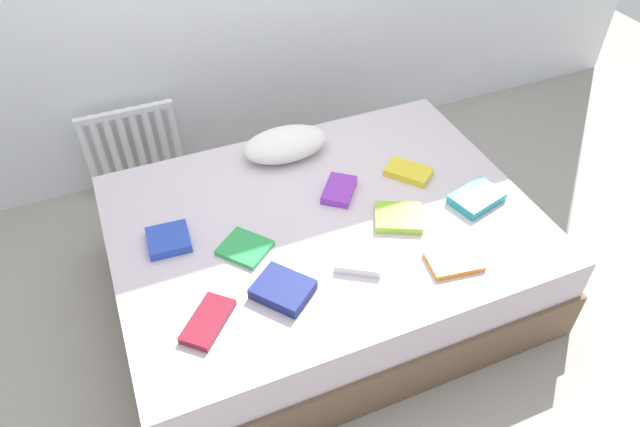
{
  "coord_description": "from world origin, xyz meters",
  "views": [
    {
      "loc": [
        -0.78,
        -1.83,
        2.36
      ],
      "look_at": [
        0.0,
        0.05,
        0.48
      ],
      "focal_mm": 32.34,
      "sensor_mm": 36.0,
      "label": 1
    }
  ],
  "objects_px": {
    "textbook_green": "(245,248)",
    "textbook_teal": "(477,198)",
    "bed": "(324,254)",
    "radiator": "(132,143)",
    "textbook_blue": "(169,240)",
    "textbook_orange": "(454,261)",
    "pillow": "(284,144)",
    "textbook_purple": "(339,190)",
    "textbook_navy": "(283,289)",
    "textbook_white": "(360,262)",
    "textbook_yellow": "(408,172)",
    "textbook_maroon": "(208,321)",
    "textbook_lime": "(398,217)"
  },
  "relations": [
    {
      "from": "textbook_green",
      "to": "textbook_teal",
      "type": "relative_size",
      "value": 0.83
    },
    {
      "from": "bed",
      "to": "radiator",
      "type": "xyz_separation_m",
      "value": [
        -0.74,
        1.2,
        0.09
      ]
    },
    {
      "from": "textbook_blue",
      "to": "textbook_orange",
      "type": "bearing_deg",
      "value": -24.36
    },
    {
      "from": "textbook_blue",
      "to": "bed",
      "type": "bearing_deg",
      "value": -4.92
    },
    {
      "from": "pillow",
      "to": "textbook_orange",
      "type": "xyz_separation_m",
      "value": [
        0.41,
        -1.01,
        -0.06
      ]
    },
    {
      "from": "textbook_purple",
      "to": "textbook_navy",
      "type": "height_order",
      "value": "textbook_navy"
    },
    {
      "from": "textbook_teal",
      "to": "textbook_blue",
      "type": "bearing_deg",
      "value": 153.28
    },
    {
      "from": "radiator",
      "to": "textbook_white",
      "type": "xyz_separation_m",
      "value": [
        0.76,
        -1.54,
        0.18
      ]
    },
    {
      "from": "textbook_purple",
      "to": "textbook_blue",
      "type": "height_order",
      "value": "textbook_blue"
    },
    {
      "from": "radiator",
      "to": "textbook_green",
      "type": "relative_size",
      "value": 2.75
    },
    {
      "from": "bed",
      "to": "textbook_yellow",
      "type": "distance_m",
      "value": 0.6
    },
    {
      "from": "textbook_green",
      "to": "textbook_white",
      "type": "bearing_deg",
      "value": 17.52
    },
    {
      "from": "textbook_maroon",
      "to": "textbook_yellow",
      "type": "height_order",
      "value": "textbook_yellow"
    },
    {
      "from": "radiator",
      "to": "textbook_navy",
      "type": "xyz_separation_m",
      "value": [
        0.4,
        -1.56,
        0.19
      ]
    },
    {
      "from": "textbook_orange",
      "to": "textbook_navy",
      "type": "relative_size",
      "value": 1.01
    },
    {
      "from": "textbook_green",
      "to": "textbook_white",
      "type": "height_order",
      "value": "textbook_white"
    },
    {
      "from": "radiator",
      "to": "textbook_white",
      "type": "relative_size",
      "value": 2.86
    },
    {
      "from": "radiator",
      "to": "textbook_white",
      "type": "height_order",
      "value": "radiator"
    },
    {
      "from": "textbook_blue",
      "to": "textbook_green",
      "type": "bearing_deg",
      "value": -25.47
    },
    {
      "from": "textbook_yellow",
      "to": "textbook_green",
      "type": "bearing_deg",
      "value": -118.09
    },
    {
      "from": "textbook_yellow",
      "to": "textbook_orange",
      "type": "height_order",
      "value": "textbook_yellow"
    },
    {
      "from": "radiator",
      "to": "textbook_yellow",
      "type": "bearing_deg",
      "value": -40.46
    },
    {
      "from": "pillow",
      "to": "textbook_lime",
      "type": "xyz_separation_m",
      "value": [
        0.32,
        -0.68,
        -0.05
      ]
    },
    {
      "from": "bed",
      "to": "pillow",
      "type": "distance_m",
      "value": 0.62
    },
    {
      "from": "bed",
      "to": "textbook_teal",
      "type": "bearing_deg",
      "value": -14.19
    },
    {
      "from": "pillow",
      "to": "textbook_blue",
      "type": "height_order",
      "value": "pillow"
    },
    {
      "from": "radiator",
      "to": "textbook_purple",
      "type": "relative_size",
      "value": 2.63
    },
    {
      "from": "textbook_purple",
      "to": "textbook_orange",
      "type": "bearing_deg",
      "value": -118.85
    },
    {
      "from": "radiator",
      "to": "textbook_white",
      "type": "distance_m",
      "value": 1.73
    },
    {
      "from": "radiator",
      "to": "textbook_maroon",
      "type": "xyz_separation_m",
      "value": [
        0.08,
        -1.59,
        0.18
      ]
    },
    {
      "from": "textbook_yellow",
      "to": "textbook_white",
      "type": "bearing_deg",
      "value": -86.4
    },
    {
      "from": "textbook_navy",
      "to": "textbook_teal",
      "type": "bearing_deg",
      "value": 60.89
    },
    {
      "from": "pillow",
      "to": "textbook_maroon",
      "type": "xyz_separation_m",
      "value": [
        -0.66,
        -0.91,
        -0.06
      ]
    },
    {
      "from": "textbook_maroon",
      "to": "textbook_navy",
      "type": "relative_size",
      "value": 1.09
    },
    {
      "from": "textbook_white",
      "to": "textbook_yellow",
      "type": "distance_m",
      "value": 0.68
    },
    {
      "from": "radiator",
      "to": "textbook_teal",
      "type": "distance_m",
      "value": 2.02
    },
    {
      "from": "bed",
      "to": "textbook_yellow",
      "type": "relative_size",
      "value": 8.97
    },
    {
      "from": "radiator",
      "to": "textbook_yellow",
      "type": "relative_size",
      "value": 2.5
    },
    {
      "from": "textbook_white",
      "to": "textbook_teal",
      "type": "distance_m",
      "value": 0.72
    },
    {
      "from": "textbook_white",
      "to": "textbook_blue",
      "type": "bearing_deg",
      "value": -178.89
    },
    {
      "from": "textbook_white",
      "to": "textbook_maroon",
      "type": "bearing_deg",
      "value": -143.15
    },
    {
      "from": "radiator",
      "to": "textbook_purple",
      "type": "height_order",
      "value": "radiator"
    },
    {
      "from": "textbook_purple",
      "to": "textbook_yellow",
      "type": "bearing_deg",
      "value": -53.04
    },
    {
      "from": "textbook_white",
      "to": "textbook_blue",
      "type": "xyz_separation_m",
      "value": [
        -0.73,
        0.45,
        0.0
      ]
    },
    {
      "from": "textbook_purple",
      "to": "textbook_green",
      "type": "bearing_deg",
      "value": 147.12
    },
    {
      "from": "radiator",
      "to": "textbook_teal",
      "type": "bearing_deg",
      "value": -43.39
    },
    {
      "from": "pillow",
      "to": "textbook_teal",
      "type": "xyz_separation_m",
      "value": [
        0.73,
        -0.71,
        -0.05
      ]
    },
    {
      "from": "textbook_purple",
      "to": "textbook_blue",
      "type": "xyz_separation_m",
      "value": [
        -0.85,
        -0.02,
        0.0
      ]
    },
    {
      "from": "bed",
      "to": "textbook_white",
      "type": "bearing_deg",
      "value": -86.13
    },
    {
      "from": "textbook_lime",
      "to": "textbook_green",
      "type": "bearing_deg",
      "value": -161.7
    }
  ]
}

